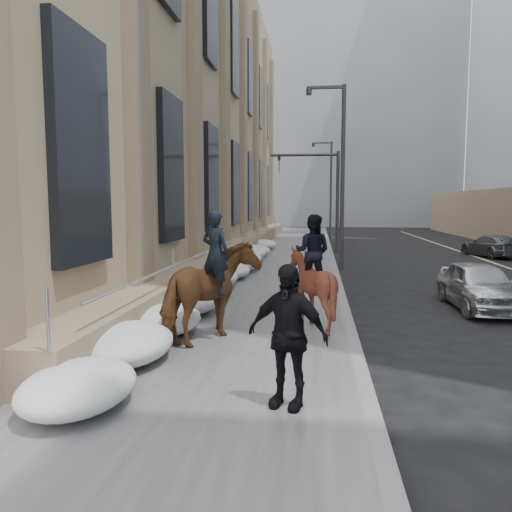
{
  "coord_description": "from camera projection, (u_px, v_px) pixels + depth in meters",
  "views": [
    {
      "loc": [
        1.85,
        -8.29,
        2.94
      ],
      "look_at": [
        0.42,
        3.28,
        1.7
      ],
      "focal_mm": 35.0,
      "sensor_mm": 36.0,
      "label": 1
    }
  ],
  "objects": [
    {
      "name": "streetlight_far",
      "position": [
        329.0,
        183.0,
        41.45
      ],
      "size": [
        1.71,
        0.24,
        8.0
      ],
      "color": "#2D2D30",
      "rests_on": "ground"
    },
    {
      "name": "mounted_horse_left",
      "position": [
        210.0,
        290.0,
        10.12
      ],
      "size": [
        1.97,
        2.62,
        2.67
      ],
      "rotation": [
        0.0,
        0.0,
        2.71
      ],
      "color": "#492C16",
      "rests_on": "sidewalk"
    },
    {
      "name": "ground",
      "position": [
        209.0,
        372.0,
        8.72
      ],
      "size": [
        140.0,
        140.0,
        0.0
      ],
      "primitive_type": "plane",
      "color": "black",
      "rests_on": "ground"
    },
    {
      "name": "traffic_signal",
      "position": [
        322.0,
        185.0,
        29.75
      ],
      "size": [
        4.1,
        0.22,
        6.0
      ],
      "color": "#2D2D30",
      "rests_on": "ground"
    },
    {
      "name": "curb",
      "position": [
        338.0,
        282.0,
        18.26
      ],
      "size": [
        0.24,
        80.0,
        0.12
      ],
      "primitive_type": "cube",
      "color": "slate",
      "rests_on": "ground"
    },
    {
      "name": "pedestrian",
      "position": [
        287.0,
        336.0,
        6.86
      ],
      "size": [
        1.27,
        0.85,
        2.0
      ],
      "primitive_type": "imported",
      "rotation": [
        0.0,
        0.0,
        -0.34
      ],
      "color": "black",
      "rests_on": "sidewalk"
    },
    {
      "name": "streetlight_mid",
      "position": [
        339.0,
        165.0,
        21.71
      ],
      "size": [
        1.71,
        0.24,
        8.0
      ],
      "color": "#2D2D30",
      "rests_on": "ground"
    },
    {
      "name": "bg_building_far",
      "position": [
        269.0,
        159.0,
        79.45
      ],
      "size": [
        24.0,
        12.0,
        20.0
      ],
      "primitive_type": "cube",
      "color": "gray",
      "rests_on": "ground"
    },
    {
      "name": "snow_bank",
      "position": [
        220.0,
        277.0,
        16.84
      ],
      "size": [
        1.7,
        18.1,
        0.76
      ],
      "color": "silver",
      "rests_on": "sidewalk"
    },
    {
      "name": "limestone_building",
      "position": [
        193.0,
        97.0,
        28.12
      ],
      "size": [
        6.1,
        44.0,
        18.0
      ],
      "color": "#978863",
      "rests_on": "ground"
    },
    {
      "name": "car_grey",
      "position": [
        492.0,
        246.0,
        27.38
      ],
      "size": [
        2.67,
        4.43,
        1.2
      ],
      "primitive_type": "imported",
      "rotation": [
        0.0,
        0.0,
        3.4
      ],
      "color": "#4D4E53",
      "rests_on": "ground"
    },
    {
      "name": "bg_building_mid",
      "position": [
        335.0,
        119.0,
        65.96
      ],
      "size": [
        30.0,
        12.0,
        28.0
      ],
      "primitive_type": "cube",
      "color": "slate",
      "rests_on": "ground"
    },
    {
      "name": "car_silver",
      "position": [
        479.0,
        285.0,
        13.84
      ],
      "size": [
        1.67,
        3.94,
        1.33
      ],
      "primitive_type": "imported",
      "rotation": [
        0.0,
        0.0,
        0.03
      ],
      "color": "#B2B4BA",
      "rests_on": "ground"
    },
    {
      "name": "mounted_horse_right",
      "position": [
        311.0,
        281.0,
        11.43
      ],
      "size": [
        1.75,
        1.89,
        2.56
      ],
      "rotation": [
        0.0,
        0.0,
        2.93
      ],
      "color": "#4D2216",
      "rests_on": "sidewalk"
    },
    {
      "name": "sidewalk",
      "position": [
        267.0,
        281.0,
        18.58
      ],
      "size": [
        5.0,
        80.0,
        0.12
      ],
      "primitive_type": "cube",
      "color": "#4A4A4C",
      "rests_on": "ground"
    }
  ]
}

